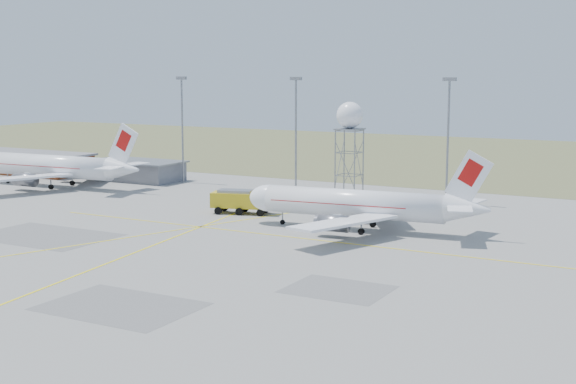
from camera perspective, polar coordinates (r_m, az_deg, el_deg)
The scene contains 11 objects.
ground at distance 86.03m, azimuth -14.73°, elevation -6.12°, with size 400.00×400.00×0.00m, color gray.
grass_strip at distance 209.23m, azimuth 12.70°, elevation 2.47°, with size 400.00×120.00×0.03m, color #546638.
building_orange at distance 181.39m, azimuth -18.47°, elevation 2.02°, with size 33.00×12.00×4.30m.
building_grey at distance 162.25m, azimuth -10.73°, elevation 1.52°, with size 19.00×10.00×3.90m.
mast_a at distance 156.77m, azimuth -7.54°, elevation 5.07°, with size 2.20×0.50×20.50m.
mast_b at distance 143.37m, azimuth 0.56°, elevation 4.82°, with size 2.20×0.50×20.50m.
mast_c at distance 132.42m, azimuth 11.32°, elevation 4.35°, with size 2.20×0.50×20.50m.
airliner_main at distance 108.99m, azimuth 5.00°, elevation -0.90°, with size 34.00×32.90×11.58m.
airliner_far at distance 155.95m, azimuth -16.23°, elevation 1.74°, with size 36.63×35.56×12.46m.
radar_tower at distance 137.07m, azimuth 4.39°, elevation 3.42°, with size 4.52×4.52×16.37m.
fire_truck at distance 121.88m, azimuth -3.16°, elevation -0.71°, with size 9.81×5.68×3.73m.
Camera 1 is at (57.95, -59.91, 21.33)m, focal length 50.00 mm.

